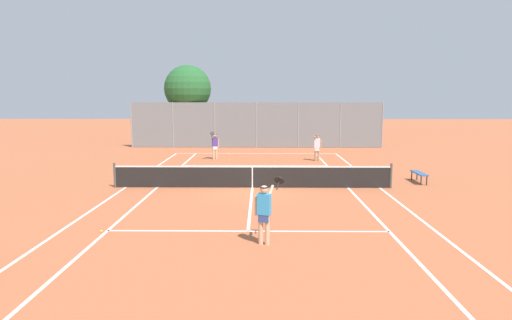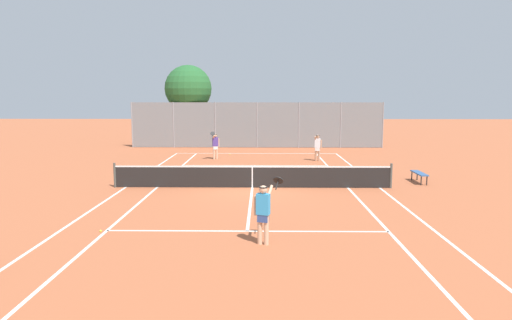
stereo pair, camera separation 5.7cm
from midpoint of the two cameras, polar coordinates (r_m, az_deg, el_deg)
name	(u,v)px [view 2 (the right image)]	position (r m, az deg, el deg)	size (l,w,h in m)	color
ground_plane	(252,188)	(19.71, -0.39, -3.48)	(120.00, 120.00, 0.00)	#B25B38
court_line_markings	(252,188)	(19.71, -0.39, -3.48)	(11.10, 23.90, 0.01)	silver
tennis_net	(252,176)	(19.62, -0.39, -2.03)	(12.00, 0.10, 1.07)	#474C47
player_near_side	(263,210)	(12.11, 1.06, -6.31)	(0.82, 0.70, 1.77)	#D8A884
player_far_left	(215,145)	(28.60, -5.06, 1.94)	(0.50, 0.86, 1.77)	#D8A884
player_far_right	(318,146)	(27.96, 7.76, 1.73)	(0.49, 0.47, 1.60)	tan
loose_tennis_ball_0	(251,180)	(21.29, -0.49, -2.54)	(0.07, 0.07, 0.07)	#D1DB33
loose_tennis_ball_1	(101,231)	(14.14, -18.74, -8.40)	(0.07, 0.07, 0.07)	#D1DB33
loose_tennis_ball_2	(230,154)	(30.86, -3.23, 0.73)	(0.07, 0.07, 0.07)	#D1DB33
courtside_bench	(419,174)	(22.10, 19.81, -1.63)	(0.36, 1.50, 0.47)	#33598C
back_fence	(257,125)	(34.98, 0.16, 4.40)	(19.31, 0.08, 3.47)	gray
tree_behind_left	(189,90)	(36.97, -8.35, 8.69)	(3.71, 3.71, 6.37)	brown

